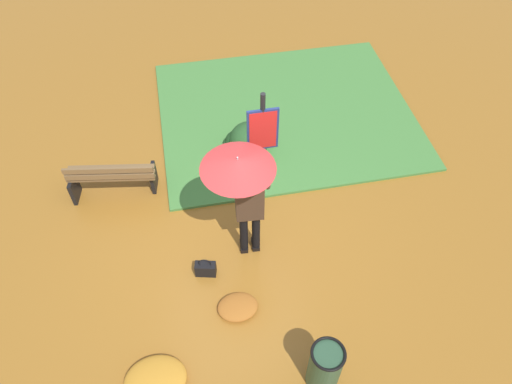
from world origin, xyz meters
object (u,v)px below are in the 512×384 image
(trash_bin, at_px, (325,367))
(handbag, at_px, (206,269))
(info_sign_post, at_px, (262,143))
(park_bench, at_px, (112,177))
(person_with_umbrella, at_px, (243,183))

(trash_bin, bearing_deg, handbag, -55.56)
(info_sign_post, relative_size, handbag, 6.22)
(handbag, relative_size, trash_bin, 0.44)
(info_sign_post, xyz_separation_m, park_bench, (2.32, -0.74, -1.04))
(person_with_umbrella, bearing_deg, park_bench, -38.60)
(person_with_umbrella, distance_m, trash_bin, 2.46)
(handbag, height_order, park_bench, park_bench)
(park_bench, bearing_deg, info_sign_post, 162.30)
(info_sign_post, distance_m, handbag, 2.00)
(person_with_umbrella, distance_m, info_sign_post, 0.89)
(park_bench, bearing_deg, person_with_umbrella, 141.40)
(info_sign_post, bearing_deg, person_with_umbrella, 62.24)
(handbag, distance_m, trash_bin, 2.21)
(person_with_umbrella, distance_m, handbag, 1.59)
(handbag, distance_m, park_bench, 2.23)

